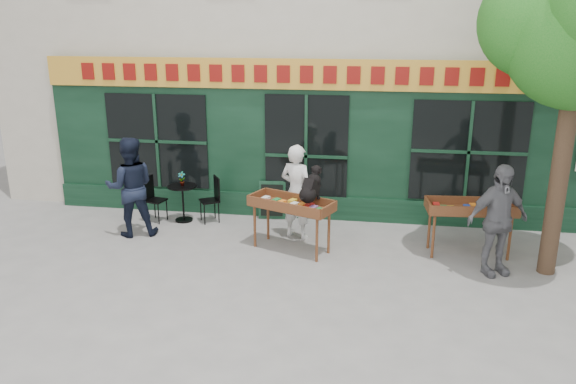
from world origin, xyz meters
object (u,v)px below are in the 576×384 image
Objects in this scene: book_cart_center at (291,207)px; man_right at (497,220)px; book_cart_right at (471,211)px; dog at (311,184)px; bistro_table at (183,196)px; man_left at (131,187)px; woman at (297,192)px.

book_cart_center is 3.47m from man_right.
book_cart_right is at bearing 28.26° from book_cart_center.
man_right is at bearing 15.31° from book_cart_center.
man_right is at bearing 15.42° from dog.
man_left is at bearing -127.87° from bistro_table.
book_cart_center reaches higher than bistro_table.
man_left is (-6.29, -0.05, 0.14)m from book_cart_right.
man_left is (-0.70, -0.90, 0.42)m from bistro_table.
book_cart_center and book_cart_right have the same top height.
book_cart_center is 1.05× the size of book_cart_right.
bistro_table is 0.39× the size of man_left.
man_right reaches higher than woman.
woman is 3.16m from book_cart_right.
man_right reaches higher than dog.
bistro_table is at bearing 178.98° from dog.
book_cart_center is at bearing -25.49° from bistro_table.
man_left is (-3.50, 0.32, -0.33)m from dog.
book_cart_center is at bearing 152.90° from man_left.
man_right is (3.09, -0.38, -0.36)m from dog.
bistro_table is at bearing 140.07° from man_right.
dog is at bearing 139.06° from woman.
book_cart_right is at bearing 158.22° from man_left.
man_left is at bearing -162.41° from book_cart_center.
bistro_table is (-5.59, 0.85, -0.28)m from book_cart_right.
woman reaches higher than dog.
book_cart_center is at bearing -178.93° from book_cart_right.
man_left is at bearing -162.73° from dog.
bistro_table is 1.22m from man_left.
dog is 2.85m from book_cart_right.
book_cart_right is (2.79, 0.37, -0.47)m from dog.
man_left is at bearing 175.72° from book_cart_right.
woman reaches higher than book_cart_center.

